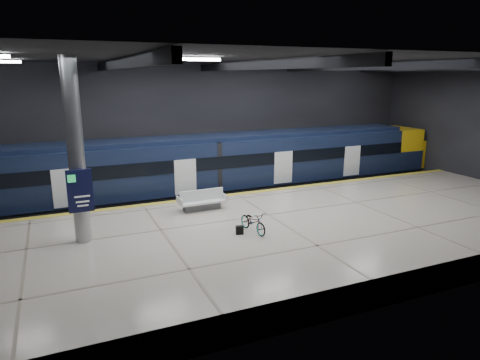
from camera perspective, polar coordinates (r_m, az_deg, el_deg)
ground at (r=20.91m, az=2.52°, el=-6.68°), size 30.00×30.00×0.00m
room_shell at (r=19.65m, az=2.69°, el=9.14°), size 30.10×16.10×8.05m
platform at (r=18.65m, az=5.93°, el=-7.54°), size 30.00×11.00×1.10m
safety_strip at (r=22.94m, az=-0.46°, el=-1.89°), size 30.00×0.40×0.01m
rails at (r=25.68m, az=-2.87°, el=-2.57°), size 30.00×1.52×0.16m
train at (r=26.10m, az=1.96°, el=2.19°), size 29.40×2.84×3.79m
bench at (r=20.34m, az=-5.13°, el=-3.01°), size 2.24×0.97×0.98m
bicycle at (r=17.40m, az=1.77°, el=-5.58°), size 0.87×1.76×0.88m
pannier_bag at (r=17.26m, az=-0.05°, el=-6.68°), size 0.33×0.24×0.35m
info_column at (r=16.80m, az=-21.00°, el=3.11°), size 0.90×0.78×6.90m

